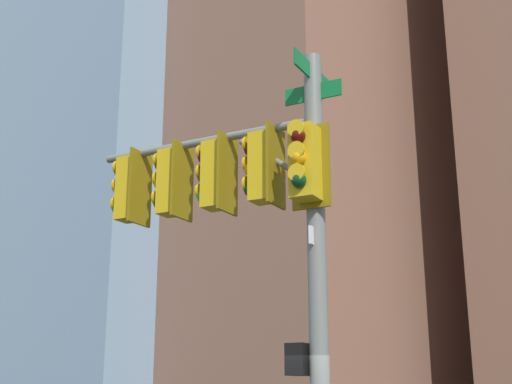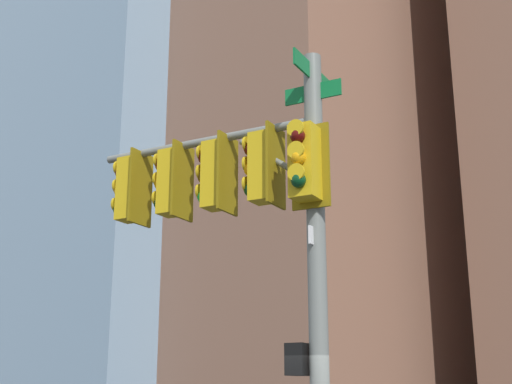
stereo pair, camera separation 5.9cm
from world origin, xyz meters
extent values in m
cylinder|color=slate|center=(0.41, -0.38, 3.31)|extent=(0.25, 0.25, 6.63)
cylinder|color=slate|center=(0.88, -2.11, 5.66)|extent=(1.06, 3.49, 0.12)
cylinder|color=slate|center=(0.58, -1.00, 5.21)|extent=(0.35, 1.02, 0.75)
cube|color=#0F6B33|center=(0.41, -0.38, 6.38)|extent=(1.17, 0.35, 0.24)
cube|color=#0F6B33|center=(0.41, -0.38, 6.08)|extent=(0.25, 0.82, 0.24)
cube|color=white|center=(0.41, -0.38, 4.01)|extent=(0.44, 0.15, 0.24)
cube|color=gold|center=(0.61, -1.13, 5.10)|extent=(0.42, 0.42, 1.00)
cube|color=#7D640C|center=(0.56, -0.95, 5.10)|extent=(0.54, 0.18, 1.16)
sphere|color=#470A07|center=(0.67, -1.33, 5.40)|extent=(0.20, 0.20, 0.20)
cylinder|color=gold|center=(0.69, -1.39, 5.49)|extent=(0.23, 0.10, 0.23)
sphere|color=#F29E0C|center=(0.67, -1.33, 5.10)|extent=(0.20, 0.20, 0.20)
cylinder|color=gold|center=(0.69, -1.39, 5.19)|extent=(0.23, 0.10, 0.23)
sphere|color=#0A3819|center=(0.67, -1.33, 4.80)|extent=(0.20, 0.20, 0.20)
cylinder|color=gold|center=(0.69, -1.39, 4.89)|extent=(0.23, 0.10, 0.23)
cube|color=gold|center=(0.82, -1.88, 5.10)|extent=(0.42, 0.42, 1.00)
cube|color=#7D640C|center=(0.77, -1.70, 5.10)|extent=(0.54, 0.18, 1.16)
sphere|color=#470A07|center=(0.87, -2.08, 5.40)|extent=(0.20, 0.20, 0.20)
cylinder|color=gold|center=(0.89, -2.14, 5.49)|extent=(0.23, 0.10, 0.23)
sphere|color=#4C330A|center=(0.87, -2.08, 5.10)|extent=(0.20, 0.20, 0.20)
cylinder|color=gold|center=(0.89, -2.14, 5.19)|extent=(0.23, 0.10, 0.23)
sphere|color=green|center=(0.87, -2.08, 4.80)|extent=(0.20, 0.20, 0.20)
cylinder|color=gold|center=(0.89, -2.14, 4.89)|extent=(0.23, 0.10, 0.23)
cube|color=gold|center=(1.02, -2.63, 5.10)|extent=(0.42, 0.42, 1.00)
cube|color=#7D640C|center=(0.97, -2.45, 5.10)|extent=(0.54, 0.18, 1.16)
sphere|color=#470A07|center=(1.08, -2.83, 5.40)|extent=(0.20, 0.20, 0.20)
cylinder|color=gold|center=(1.10, -2.90, 5.49)|extent=(0.23, 0.10, 0.23)
sphere|color=#F29E0C|center=(1.08, -2.83, 5.10)|extent=(0.20, 0.20, 0.20)
cylinder|color=gold|center=(1.10, -2.90, 5.19)|extent=(0.23, 0.10, 0.23)
sphere|color=#0A3819|center=(1.08, -2.83, 4.80)|extent=(0.20, 0.20, 0.20)
cylinder|color=gold|center=(1.10, -2.90, 4.89)|extent=(0.23, 0.10, 0.23)
cube|color=gold|center=(1.23, -3.39, 5.10)|extent=(0.42, 0.42, 1.00)
cube|color=#7D640C|center=(1.18, -3.20, 5.10)|extent=(0.54, 0.18, 1.16)
sphere|color=#470A07|center=(1.28, -3.58, 5.40)|extent=(0.20, 0.20, 0.20)
cylinder|color=gold|center=(1.30, -3.65, 5.49)|extent=(0.23, 0.10, 0.23)
sphere|color=#F29E0C|center=(1.28, -3.58, 5.10)|extent=(0.20, 0.20, 0.20)
cylinder|color=gold|center=(1.30, -3.65, 5.19)|extent=(0.23, 0.10, 0.23)
sphere|color=#0A3819|center=(1.28, -3.58, 4.80)|extent=(0.20, 0.20, 0.20)
cylinder|color=gold|center=(1.30, -3.65, 4.89)|extent=(0.23, 0.10, 0.23)
cube|color=gold|center=(0.72, -0.30, 4.96)|extent=(0.42, 0.42, 1.00)
cube|color=#7D640C|center=(0.54, -0.35, 4.96)|extent=(0.18, 0.54, 1.16)
sphere|color=#470A07|center=(0.92, -0.24, 5.26)|extent=(0.20, 0.20, 0.20)
cylinder|color=gold|center=(0.98, -0.23, 5.35)|extent=(0.10, 0.23, 0.23)
sphere|color=#F29E0C|center=(0.92, -0.24, 4.96)|extent=(0.20, 0.20, 0.20)
cylinder|color=gold|center=(0.98, -0.23, 5.05)|extent=(0.10, 0.23, 0.23)
sphere|color=#0A3819|center=(0.92, -0.24, 4.66)|extent=(0.20, 0.20, 0.20)
cylinder|color=gold|center=(0.98, -0.23, 4.75)|extent=(0.10, 0.23, 0.23)
cube|color=black|center=(0.48, -0.65, 2.46)|extent=(0.41, 0.34, 0.40)
cube|color=#EA5914|center=(0.52, -0.78, 2.46)|extent=(0.25, 0.09, 0.28)
cube|color=#845B47|center=(-28.96, -21.76, 22.98)|extent=(23.41, 14.14, 45.95)
cube|color=#7A99B2|center=(-30.64, -42.29, 28.79)|extent=(33.19, 33.22, 57.58)
cube|color=#4C3328|center=(-40.33, -44.85, 21.77)|extent=(20.08, 18.88, 43.53)
camera|label=1|loc=(7.58, 5.27, 2.03)|focal=49.72mm
camera|label=2|loc=(7.54, 5.32, 2.03)|focal=49.72mm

